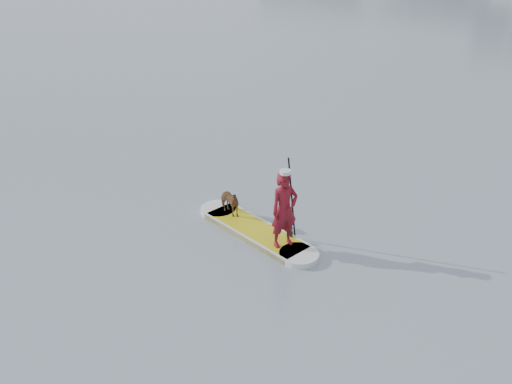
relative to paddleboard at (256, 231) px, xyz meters
The scene contains 6 objects.
ground 3.37m from the paddleboard, 57.91° to the left, with size 140.00×140.00×0.00m, color slate.
paddleboard is the anchor object (origin of this frame).
paddler 1.18m from the paddleboard, ahead, with size 0.58×0.38×1.58m, color maroon.
white_cap 1.86m from the paddleboard, ahead, with size 0.22×0.22×0.07m, color silver.
dog 0.96m from the paddleboard, behind, with size 0.33×0.72×0.61m, color brown.
paddle 1.07m from the paddleboard, 16.62° to the left, with size 0.10×0.30×2.00m.
Camera 1 is at (4.80, -10.80, 6.37)m, focal length 40.00 mm.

